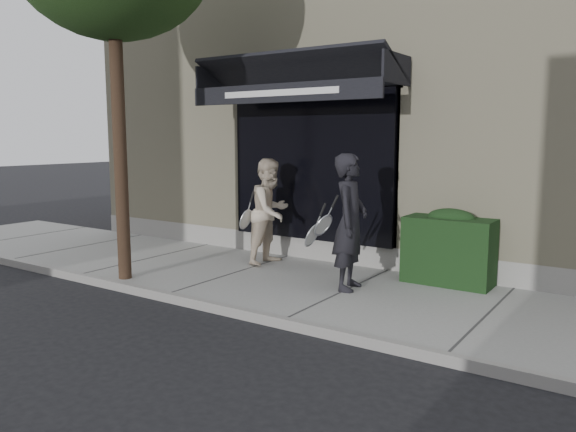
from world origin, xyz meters
The scene contains 7 objects.
ground centered at (0.00, 0.00, 0.00)m, with size 80.00×80.00×0.00m, color black.
sidewalk centered at (0.00, 0.00, 0.06)m, with size 20.00×3.00×0.12m, color gray.
curb centered at (0.00, -1.55, 0.07)m, with size 20.00×0.10×0.14m, color gray.
building_facade centered at (-0.01, 4.96, 2.74)m, with size 14.30×8.04×5.64m.
hedge centered at (1.10, 1.25, 0.66)m, with size 1.30×0.70×1.14m.
pedestrian_front centered at (0.00, 0.11, 1.10)m, with size 0.82×0.91×1.96m.
pedestrian_back centered at (-1.92, 0.83, 1.03)m, with size 0.77×0.91×1.83m.
Camera 1 is at (3.71, -6.98, 2.32)m, focal length 35.00 mm.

